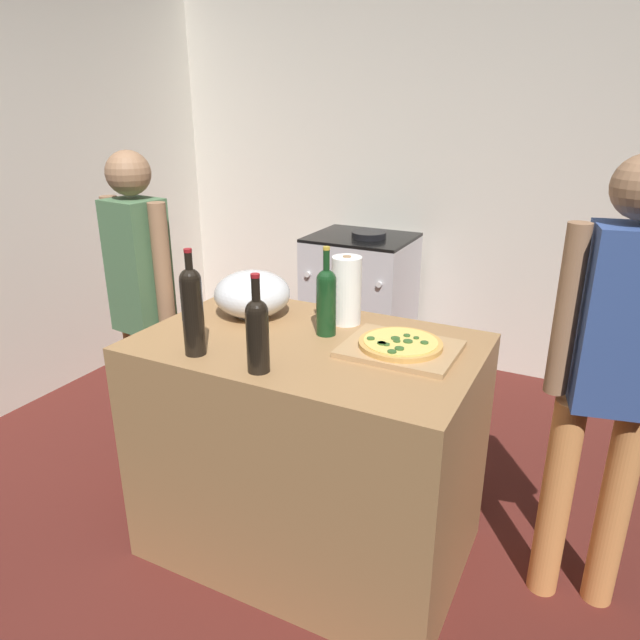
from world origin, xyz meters
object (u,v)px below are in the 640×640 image
at_px(mixing_bowl, 252,294).
at_px(wine_bottle_clear, 326,299).
at_px(person_in_red, 611,369).
at_px(paper_towel_roll, 346,290).
at_px(pizza, 400,344).
at_px(stove, 360,302).
at_px(wine_bottle_amber, 257,332).
at_px(person_in_stripes, 143,303).
at_px(wine_bottle_green, 192,308).

relative_size(mixing_bowl, wine_bottle_clear, 0.91).
xyz_separation_m(mixing_bowl, person_in_red, (1.35, 0.07, -0.08)).
bearing_deg(paper_towel_roll, mixing_bowl, -165.01).
distance_m(pizza, stove, 1.99).
distance_m(mixing_bowl, wine_bottle_clear, 0.37).
xyz_separation_m(pizza, wine_bottle_amber, (-0.36, -0.36, 0.11)).
relative_size(mixing_bowl, person_in_stripes, 0.20).
distance_m(wine_bottle_amber, wine_bottle_green, 0.28).
distance_m(mixing_bowl, wine_bottle_green, 0.43).
bearing_deg(wine_bottle_amber, pizza, 44.89).
height_order(mixing_bowl, person_in_red, person_in_red).
xyz_separation_m(stove, person_in_red, (1.55, -1.56, 0.48)).
bearing_deg(stove, wine_bottle_clear, -71.35).
xyz_separation_m(pizza, stove, (-0.88, 1.71, -0.50)).
relative_size(pizza, person_in_stripes, 0.19).
xyz_separation_m(wine_bottle_amber, person_in_red, (1.04, 0.52, -0.13)).
bearing_deg(person_in_stripes, wine_bottle_green, -32.70).
bearing_deg(person_in_red, pizza, -167.30).
height_order(pizza, mixing_bowl, mixing_bowl).
distance_m(pizza, person_in_stripes, 1.26).
bearing_deg(pizza, wine_bottle_amber, -135.11).
bearing_deg(wine_bottle_clear, paper_towel_roll, 83.72).
bearing_deg(person_in_stripes, stove, 77.01).
relative_size(stove, person_in_stripes, 0.61).
bearing_deg(mixing_bowl, wine_bottle_green, -85.48).
relative_size(pizza, mixing_bowl, 0.95).
height_order(paper_towel_roll, wine_bottle_green, wine_bottle_green).
height_order(paper_towel_roll, person_in_stripes, person_in_stripes).
xyz_separation_m(wine_bottle_clear, person_in_stripes, (-0.95, 0.02, -0.17)).
bearing_deg(stove, wine_bottle_amber, -76.12).
xyz_separation_m(wine_bottle_clear, wine_bottle_amber, (-0.05, -0.39, -0.00)).
xyz_separation_m(wine_bottle_amber, person_in_stripes, (-0.89, 0.42, -0.17)).
bearing_deg(mixing_bowl, wine_bottle_amber, -54.98).
bearing_deg(paper_towel_roll, wine_bottle_amber, -97.37).
relative_size(paper_towel_roll, person_in_red, 0.17).
bearing_deg(mixing_bowl, paper_towel_roll, 14.99).
height_order(mixing_bowl, stove, mixing_bowl).
bearing_deg(stove, pizza, -62.84).
height_order(paper_towel_roll, person_in_red, person_in_red).
distance_m(wine_bottle_green, person_in_stripes, 0.76).
bearing_deg(pizza, paper_towel_roll, 148.64).
relative_size(pizza, paper_towel_roll, 1.08).
bearing_deg(pizza, person_in_red, 12.70).
distance_m(person_in_stripes, person_in_red, 1.94).
bearing_deg(pizza, stove, 117.16).
bearing_deg(paper_towel_roll, person_in_red, -1.58).
bearing_deg(wine_bottle_clear, wine_bottle_green, -131.24).
xyz_separation_m(mixing_bowl, wine_bottle_clear, (0.36, -0.05, 0.05)).
height_order(wine_bottle_clear, person_in_red, person_in_red).
bearing_deg(wine_bottle_amber, mixing_bowl, 125.02).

